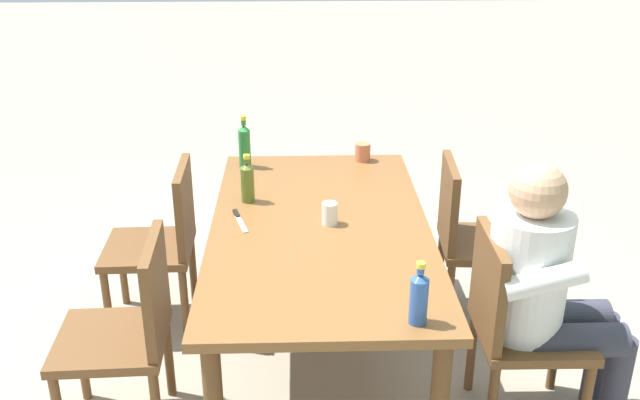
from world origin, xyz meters
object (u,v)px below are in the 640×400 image
at_px(chair_far_left, 470,233).
at_px(bottle_olive, 247,181).
at_px(bottle_blue, 419,297).
at_px(table_knife, 239,219).
at_px(backpack_by_near_side, 279,209).
at_px(cup_white, 330,214).
at_px(chair_far_right, 514,321).
at_px(person_in_white_shirt, 545,285).
at_px(bottle_green, 244,145).
at_px(dining_table, 320,241).
at_px(chair_near_left, 163,238).
at_px(chair_near_right, 130,327).
at_px(cup_terracotta, 363,152).
at_px(backpack_by_far_side, 340,202).

height_order(chair_far_left, bottle_olive, bottle_olive).
bearing_deg(chair_far_left, bottle_blue, -21.48).
xyz_separation_m(table_knife, backpack_by_near_side, (-1.36, 0.14, -0.56)).
bearing_deg(chair_far_left, cup_white, -61.52).
distance_m(chair_far_right, person_in_white_shirt, 0.20).
bearing_deg(chair_far_right, table_knife, -111.97).
bearing_deg(table_knife, bottle_green, -178.75).
distance_m(dining_table, bottle_green, 0.85).
xyz_separation_m(dining_table, chair_near_left, (-0.41, -0.78, -0.18)).
bearing_deg(chair_far_left, chair_near_right, -62.67).
distance_m(chair_far_left, cup_terracotta, 0.73).
bearing_deg(chair_far_right, chair_near_left, -117.29).
bearing_deg(chair_far_right, bottle_olive, -121.10).
height_order(bottle_blue, table_knife, bottle_blue).
xyz_separation_m(bottle_green, backpack_by_near_side, (-0.68, 0.15, -0.68)).
bearing_deg(chair_near_left, backpack_by_near_side, 151.01).
distance_m(cup_white, backpack_by_far_side, 1.59).
relative_size(chair_near_right, cup_white, 8.62).
relative_size(chair_near_left, bottle_blue, 3.71).
xyz_separation_m(chair_near_right, bottle_green, (-1.14, 0.41, 0.38)).
xyz_separation_m(person_in_white_shirt, cup_white, (-0.41, -0.85, 0.14)).
bearing_deg(cup_terracotta, bottle_blue, 1.87).
xyz_separation_m(person_in_white_shirt, backpack_by_far_side, (-1.88, -0.72, -0.45)).
bearing_deg(bottle_green, person_in_white_shirt, 48.11).
bearing_deg(chair_near_right, chair_near_left, 180.00).
bearing_deg(cup_terracotta, bottle_olive, -47.78).
distance_m(backpack_by_near_side, backpack_by_far_side, 0.41).
height_order(bottle_olive, backpack_by_far_side, bottle_olive).
relative_size(bottle_green, cup_terracotta, 2.89).
bearing_deg(person_in_white_shirt, table_knife, -110.26).
bearing_deg(dining_table, chair_near_right, -62.93).
height_order(chair_near_left, cup_terracotta, chair_near_left).
height_order(chair_near_right, backpack_by_far_side, chair_near_right).
bearing_deg(chair_near_right, bottle_blue, 70.37).
height_order(person_in_white_shirt, bottle_blue, person_in_white_shirt).
bearing_deg(table_knife, person_in_white_shirt, 69.74).
height_order(dining_table, bottle_blue, bottle_blue).
xyz_separation_m(chair_near_left, backpack_by_near_side, (-1.01, 0.56, -0.30)).
bearing_deg(dining_table, cup_white, 100.29).
distance_m(person_in_white_shirt, bottle_blue, 0.72).
distance_m(chair_far_right, chair_far_left, 0.81).
xyz_separation_m(chair_far_right, chair_far_left, (-0.81, 0.00, 0.00)).
distance_m(dining_table, chair_far_left, 0.90).
relative_size(dining_table, chair_near_right, 2.06).
height_order(chair_far_left, table_knife, chair_far_left).
distance_m(person_in_white_shirt, backpack_by_far_side, 2.06).
height_order(chair_near_right, chair_near_left, same).
height_order(chair_near_left, cup_white, chair_near_left).
bearing_deg(cup_terracotta, chair_near_left, -68.79).
height_order(cup_terracotta, cup_white, cup_white).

